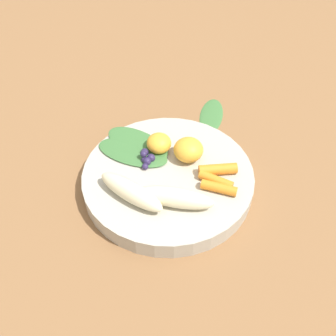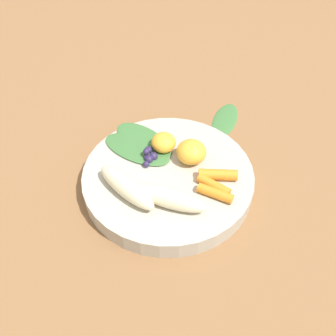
# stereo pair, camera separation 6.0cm
# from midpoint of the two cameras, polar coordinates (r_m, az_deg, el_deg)

# --- Properties ---
(ground_plane) EXTENTS (2.40, 2.40, 0.00)m
(ground_plane) POSITION_cam_midpoint_polar(r_m,az_deg,el_deg) (0.63, 2.73, -2.66)
(ground_plane) COLOR brown
(bowl) EXTENTS (0.27, 0.27, 0.03)m
(bowl) POSITION_cam_midpoint_polar(r_m,az_deg,el_deg) (0.62, 2.77, -1.75)
(bowl) COLOR #B2AD9E
(bowl) RESTS_ON ground_plane
(banana_peeled_left) EXTENTS (0.12, 0.06, 0.03)m
(banana_peeled_left) POSITION_cam_midpoint_polar(r_m,az_deg,el_deg) (0.55, 3.25, -4.58)
(banana_peeled_left) COLOR beige
(banana_peeled_left) RESTS_ON bowl
(banana_peeled_right) EXTENTS (0.11, 0.09, 0.03)m
(banana_peeled_right) POSITION_cam_midpoint_polar(r_m,az_deg,el_deg) (0.57, -3.10, -3.01)
(banana_peeled_right) COLOR beige
(banana_peeled_right) RESTS_ON bowl
(orange_segment_near) EXTENTS (0.04, 0.04, 0.03)m
(orange_segment_near) POSITION_cam_midpoint_polar(r_m,az_deg,el_deg) (0.63, 2.06, 3.64)
(orange_segment_near) COLOR #F4A833
(orange_segment_near) RESTS_ON bowl
(orange_segment_far) EXTENTS (0.05, 0.05, 0.04)m
(orange_segment_far) POSITION_cam_midpoint_polar(r_m,az_deg,el_deg) (0.62, 6.24, 2.23)
(orange_segment_far) COLOR #F4A833
(orange_segment_far) RESTS_ON bowl
(carrot_front) EXTENTS (0.06, 0.03, 0.01)m
(carrot_front) POSITION_cam_midpoint_polar(r_m,az_deg,el_deg) (0.58, 9.94, -3.85)
(carrot_front) COLOR orange
(carrot_front) RESTS_ON bowl
(carrot_mid_left) EXTENTS (0.05, 0.04, 0.01)m
(carrot_mid_left) POSITION_cam_midpoint_polar(r_m,az_deg,el_deg) (0.59, 9.67, -2.68)
(carrot_mid_left) COLOR orange
(carrot_mid_left) RESTS_ON bowl
(carrot_mid_right) EXTENTS (0.06, 0.02, 0.02)m
(carrot_mid_right) POSITION_cam_midpoint_polar(r_m,az_deg,el_deg) (0.60, 10.19, -1.13)
(carrot_mid_right) COLOR orange
(carrot_mid_right) RESTS_ON bowl
(blueberry_pile) EXTENTS (0.02, 0.04, 0.02)m
(blueberry_pile) POSITION_cam_midpoint_polar(r_m,az_deg,el_deg) (0.62, -0.01, 1.62)
(blueberry_pile) COLOR #2D234C
(blueberry_pile) RESTS_ON bowl
(kale_leaf_left) EXTENTS (0.13, 0.12, 0.01)m
(kale_leaf_left) POSITION_cam_midpoint_polar(r_m,az_deg,el_deg) (0.65, -1.01, 3.99)
(kale_leaf_left) COLOR #3D7038
(kale_leaf_left) RESTS_ON bowl
(kale_leaf_right) EXTENTS (0.13, 0.10, 0.01)m
(kale_leaf_right) POSITION_cam_midpoint_polar(r_m,az_deg,el_deg) (0.64, -1.92, 2.69)
(kale_leaf_right) COLOR #3D7038
(kale_leaf_right) RESTS_ON bowl
(kale_leaf_stray) EXTENTS (0.07, 0.12, 0.01)m
(kale_leaf_stray) POSITION_cam_midpoint_polar(r_m,az_deg,el_deg) (0.76, 10.65, 6.95)
(kale_leaf_stray) COLOR #3D7038
(kale_leaf_stray) RESTS_ON ground_plane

